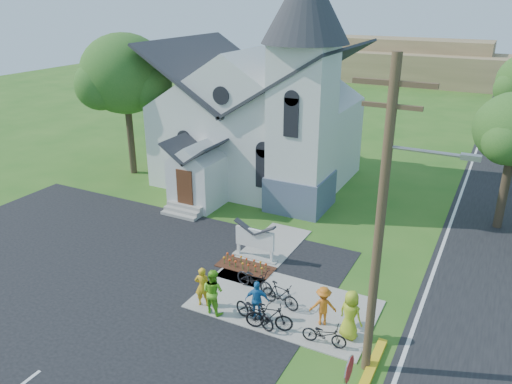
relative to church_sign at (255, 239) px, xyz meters
The scene contains 20 objects.
ground 3.57m from the church_sign, 69.44° to the right, with size 120.00×120.00×0.00m, color #2C601B.
parking_lot 7.86m from the church_sign, 138.12° to the right, with size 20.00×16.00×0.02m, color black.
sidewalk 3.95m from the church_sign, 45.00° to the right, with size 7.00×4.00×0.05m, color gray.
church 11.06m from the church_sign, 114.73° to the left, with size 12.35×12.00×13.00m.
church_sign is the anchor object (origin of this frame).
flower_bed 1.34m from the church_sign, 90.00° to the right, with size 2.60×1.10×0.07m, color #3A1B10.
utility_pole 9.18m from the church_sign, 35.60° to the right, with size 3.45×0.28×10.00m.
stop_sign 9.97m from the church_sign, 48.12° to the right, with size 0.11×0.76×2.48m.
tree_lot_corner 15.53m from the church_sign, 152.02° to the left, with size 5.60×5.60×9.15m.
distant_hills 53.34m from the church_sign, 85.10° to the left, with size 61.00×10.00×5.60m.
cyclist_0 4.21m from the church_sign, 91.23° to the right, with size 0.60×0.39×1.64m, color gold.
bike_0 2.68m from the church_sign, 62.73° to the right, with size 0.65×1.86×0.98m, color black.
cyclist_1 4.43m from the church_sign, 83.41° to the right, with size 0.88×0.68×1.80m, color #74CC26.
bike_1 3.95m from the church_sign, 48.17° to the right, with size 0.48×1.69×1.01m, color black.
cyclist_2 4.54m from the church_sign, 61.53° to the right, with size 0.91×0.38×1.55m, color #2474B8.
bike_2 4.88m from the church_sign, 62.71° to the right, with size 0.67×1.91×1.00m, color black.
cyclist_3 5.48m from the church_sign, 35.70° to the right, with size 0.98×0.57×1.52m, color #CB6516.
bike_3 5.27m from the church_sign, 56.96° to the right, with size 0.49×1.74×1.05m, color black.
cyclist_4 6.56m from the church_sign, 32.17° to the right, with size 0.90×0.59×1.85m, color #A7BE23.
bike_4 6.54m from the church_sign, 41.08° to the right, with size 0.55×1.57×0.83m, color black.
Camera 1 is at (8.07, -14.68, 11.36)m, focal length 35.00 mm.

